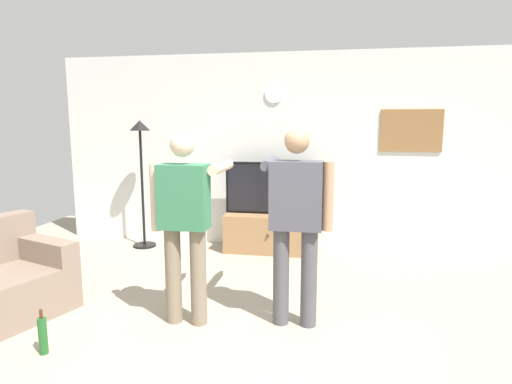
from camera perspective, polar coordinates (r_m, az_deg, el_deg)
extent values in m
plane|color=#9E937F|center=(3.62, -3.22, -19.78)|extent=(8.40, 8.40, 0.00)
cube|color=silver|center=(6.09, 3.16, 5.36)|extent=(6.40, 0.10, 2.70)
cube|color=#997047|center=(5.93, 1.91, -5.43)|extent=(1.23, 0.47, 0.52)
sphere|color=black|center=(5.68, 1.54, -5.81)|extent=(0.04, 0.04, 0.04)
cube|color=black|center=(5.85, 2.02, 0.50)|extent=(1.25, 0.06, 0.71)
cube|color=black|center=(5.82, 1.97, 0.45)|extent=(1.19, 0.01, 0.65)
cylinder|color=white|center=(6.04, 2.42, 12.89)|extent=(0.25, 0.03, 0.25)
cube|color=olive|center=(6.05, 19.87, 7.66)|extent=(0.78, 0.04, 0.55)
cylinder|color=black|center=(6.42, -14.52, -6.83)|extent=(0.32, 0.32, 0.03)
cylinder|color=black|center=(6.25, -14.82, 0.44)|extent=(0.04, 0.04, 1.62)
cone|color=black|center=(6.18, -15.15, 8.50)|extent=(0.28, 0.28, 0.14)
cylinder|color=#7A6B56|center=(3.91, -10.89, -10.76)|extent=(0.14, 0.14, 0.86)
cylinder|color=#7A6B56|center=(3.84, -7.63, -11.07)|extent=(0.14, 0.14, 0.86)
cube|color=#33724C|center=(3.69, -9.56, -0.61)|extent=(0.42, 0.22, 0.55)
sphere|color=beige|center=(3.65, -9.74, 6.23)|extent=(0.21, 0.21, 0.21)
cylinder|color=beige|center=(3.79, -13.16, -0.70)|extent=(0.09, 0.09, 0.58)
cylinder|color=beige|center=(3.86, -4.64, 3.28)|extent=(0.09, 0.58, 0.09)
cube|color=white|center=(4.17, -3.52, 3.73)|extent=(0.04, 0.12, 0.04)
cylinder|color=#4C4C51|center=(3.82, 3.34, -11.08)|extent=(0.14, 0.14, 0.86)
cylinder|color=#4C4C51|center=(3.80, 7.01, -11.24)|extent=(0.14, 0.14, 0.86)
cube|color=#4C4C56|center=(3.62, 5.33, -0.44)|extent=(0.44, 0.22, 0.58)
sphere|color=tan|center=(3.58, 5.44, 6.75)|extent=(0.21, 0.21, 0.21)
cylinder|color=#4C4C56|center=(3.91, 1.89, 3.82)|extent=(0.09, 0.58, 0.09)
cube|color=white|center=(4.22, 2.53, 4.22)|extent=(0.04, 0.12, 0.04)
cylinder|color=tan|center=(3.61, 9.51, -0.58)|extent=(0.09, 0.09, 0.58)
cube|color=#7F6B5B|center=(4.72, -26.46, -6.80)|extent=(0.87, 0.46, 0.22)
cylinder|color=#1E5923|center=(3.82, -26.38, -16.71)|extent=(0.07, 0.07, 0.29)
cylinder|color=#4C2814|center=(3.75, -26.58, -14.24)|extent=(0.02, 0.02, 0.07)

